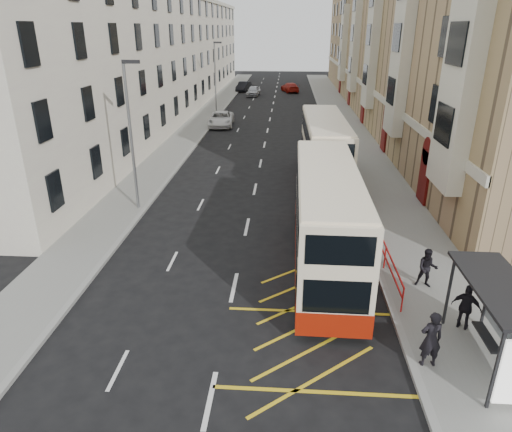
# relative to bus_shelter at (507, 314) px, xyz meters

# --- Properties ---
(ground) EXTENTS (200.00, 200.00, 0.00)m
(ground) POSITION_rel_bus_shelter_xyz_m (-8.34, 0.39, -2.14)
(ground) COLOR black
(ground) RESTS_ON ground
(pavement_right) EXTENTS (4.00, 120.00, 0.15)m
(pavement_right) POSITION_rel_bus_shelter_xyz_m (-0.34, 30.39, -2.06)
(pavement_right) COLOR slate
(pavement_right) RESTS_ON ground
(pavement_left) EXTENTS (3.00, 120.00, 0.15)m
(pavement_left) POSITION_rel_bus_shelter_xyz_m (-15.84, 30.39, -2.06)
(pavement_left) COLOR slate
(pavement_left) RESTS_ON ground
(kerb_right) EXTENTS (0.25, 120.00, 0.15)m
(kerb_right) POSITION_rel_bus_shelter_xyz_m (-2.34, 30.39, -2.06)
(kerb_right) COLOR gray
(kerb_right) RESTS_ON ground
(kerb_left) EXTENTS (0.25, 120.00, 0.15)m
(kerb_left) POSITION_rel_bus_shelter_xyz_m (-14.34, 30.39, -2.06)
(kerb_left) COLOR gray
(kerb_left) RESTS_ON ground
(road_markings) EXTENTS (10.00, 110.00, 0.01)m
(road_markings) POSITION_rel_bus_shelter_xyz_m (-8.34, 45.39, -2.13)
(road_markings) COLOR silver
(road_markings) RESTS_ON ground
(terrace_right) EXTENTS (10.75, 79.00, 15.25)m
(terrace_right) POSITION_rel_bus_shelter_xyz_m (6.54, 45.77, 5.38)
(terrace_right) COLOR #997B59
(terrace_right) RESTS_ON ground
(terrace_left) EXTENTS (9.18, 79.00, 13.25)m
(terrace_left) POSITION_rel_bus_shelter_xyz_m (-21.77, 45.89, 4.38)
(terrace_left) COLOR beige
(terrace_left) RESTS_ON ground
(bus_shelter) EXTENTS (1.65, 4.25, 2.70)m
(bus_shelter) POSITION_rel_bus_shelter_xyz_m (0.00, 0.00, 0.00)
(bus_shelter) COLOR black
(bus_shelter) RESTS_ON pavement_right
(guard_railing) EXTENTS (0.06, 6.56, 1.01)m
(guard_railing) POSITION_rel_bus_shelter_xyz_m (-2.09, 6.14, -1.28)
(guard_railing) COLOR red
(guard_railing) RESTS_ON pavement_right
(street_lamp_near) EXTENTS (0.93, 0.18, 8.00)m
(street_lamp_near) POSITION_rel_bus_shelter_xyz_m (-14.69, 12.39, 2.50)
(street_lamp_near) COLOR slate
(street_lamp_near) RESTS_ON pavement_left
(street_lamp_far) EXTENTS (0.93, 0.18, 8.00)m
(street_lamp_far) POSITION_rel_bus_shelter_xyz_m (-14.69, 42.39, 2.50)
(street_lamp_far) COLOR slate
(street_lamp_far) RESTS_ON pavement_left
(double_decker_front) EXTENTS (2.62, 10.91, 4.34)m
(double_decker_front) POSITION_rel_bus_shelter_xyz_m (-4.63, 6.41, 0.07)
(double_decker_front) COLOR #F4E2C0
(double_decker_front) RESTS_ON ground
(double_decker_rear) EXTENTS (2.69, 10.95, 4.35)m
(double_decker_rear) POSITION_rel_bus_shelter_xyz_m (-3.93, 17.87, 0.08)
(double_decker_rear) COLOR #F4E2C0
(double_decker_rear) RESTS_ON ground
(pedestrian_near) EXTENTS (0.73, 0.53, 1.87)m
(pedestrian_near) POSITION_rel_bus_shelter_xyz_m (-1.93, 0.12, -1.05)
(pedestrian_near) COLOR black
(pedestrian_near) RESTS_ON pavement_right
(pedestrian_mid) EXTENTS (0.88, 0.74, 1.61)m
(pedestrian_mid) POSITION_rel_bus_shelter_xyz_m (-0.76, 4.76, -1.18)
(pedestrian_mid) COLOR black
(pedestrian_mid) RESTS_ON pavement_right
(pedestrian_far) EXTENTS (1.04, 0.85, 1.65)m
(pedestrian_far) POSITION_rel_bus_shelter_xyz_m (-0.21, 2.08, -1.16)
(pedestrian_far) COLOR black
(pedestrian_far) RESTS_ON pavement_right
(white_van) EXTENTS (2.73, 5.45, 1.48)m
(white_van) POSITION_rel_bus_shelter_xyz_m (-13.30, 36.22, -1.40)
(white_van) COLOR silver
(white_van) RESTS_ON ground
(car_silver) EXTENTS (2.12, 4.46, 1.47)m
(car_silver) POSITION_rel_bus_shelter_xyz_m (-11.60, 58.92, -1.40)
(car_silver) COLOR #ACAEB4
(car_silver) RESTS_ON ground
(car_dark) EXTENTS (2.31, 4.73, 1.49)m
(car_dark) POSITION_rel_bus_shelter_xyz_m (-13.54, 64.27, -1.39)
(car_dark) COLOR black
(car_dark) RESTS_ON ground
(car_red) EXTENTS (3.26, 5.31, 1.44)m
(car_red) POSITION_rel_bus_shelter_xyz_m (-6.08, 63.85, -1.42)
(car_red) COLOR #A81910
(car_red) RESTS_ON ground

